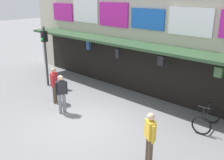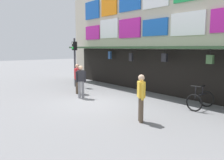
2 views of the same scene
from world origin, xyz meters
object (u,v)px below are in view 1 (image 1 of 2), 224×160
Objects in this scene: bicycle_parked at (206,119)px; pedestrian_in_red at (62,92)px; pedestrian_in_black at (54,83)px; traffic_light_near at (45,47)px; pedestrian_in_blue at (150,136)px.

pedestrian_in_red is at bearing -150.39° from bicycle_parked.
pedestrian_in_black is (-6.18, -2.41, 0.55)m from bicycle_parked.
pedestrian_in_red is at bearing -24.54° from traffic_light_near.
pedestrian_in_blue is (8.10, -1.92, -1.19)m from traffic_light_near.
traffic_light_near is 2.61× the size of bicycle_parked.
pedestrian_in_black and pedestrian_in_blue have the same top height.
traffic_light_near is at bearing -171.25° from bicycle_parked.
pedestrian_in_blue is (4.69, -0.37, 0.00)m from pedestrian_in_red.
bicycle_parked is 0.73× the size of pedestrian_in_red.
traffic_light_near is 1.90× the size of pedestrian_in_red.
traffic_light_near is 2.78m from pedestrian_in_black.
traffic_light_near is 8.71m from bicycle_parked.
bicycle_parked is 6.65m from pedestrian_in_black.
traffic_light_near is at bearing 166.65° from pedestrian_in_blue.
traffic_light_near reaches higher than bicycle_parked.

